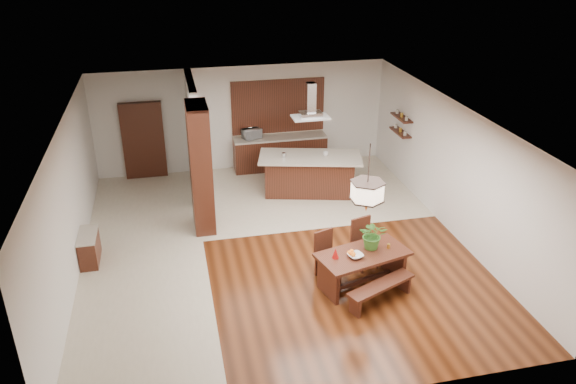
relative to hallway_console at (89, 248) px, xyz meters
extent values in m
plane|color=#3D1B0B|center=(3.81, -0.20, -0.32)|extent=(9.00, 9.00, 0.00)
cube|color=white|center=(3.81, -0.20, 2.58)|extent=(8.00, 9.00, 0.04)
cube|color=silver|center=(3.81, 4.30, 1.14)|extent=(8.00, 0.04, 2.90)
cube|color=silver|center=(3.81, -4.70, 1.14)|extent=(8.00, 0.04, 2.90)
cube|color=silver|center=(-0.19, -0.20, 1.14)|extent=(0.04, 9.00, 2.90)
cube|color=silver|center=(7.81, -0.20, 1.14)|extent=(0.04, 9.00, 2.90)
cube|color=beige|center=(1.06, -0.20, -0.31)|extent=(2.50, 9.00, 0.01)
cube|color=beige|center=(5.06, 2.30, -0.31)|extent=(5.50, 4.00, 0.01)
cube|color=#3F240F|center=(3.81, -0.20, 2.57)|extent=(8.00, 9.00, 0.02)
cube|color=black|center=(2.41, 1.00, 1.14)|extent=(0.45, 1.00, 2.90)
cube|color=silver|center=(2.41, 3.10, 1.14)|extent=(0.18, 2.40, 2.90)
cube|color=black|center=(0.00, 0.00, 0.00)|extent=(0.37, 0.88, 0.63)
cube|color=black|center=(1.11, 4.20, 0.74)|extent=(1.10, 0.20, 2.10)
cube|color=black|center=(4.81, 4.00, 0.13)|extent=(2.60, 0.60, 0.90)
cube|color=#BBB3A3|center=(4.81, 4.00, 0.61)|extent=(2.60, 0.62, 0.05)
cube|color=#A66731|center=(4.81, 4.26, 1.44)|extent=(2.60, 0.08, 1.50)
cube|color=black|center=(7.68, 2.40, 1.08)|extent=(0.26, 0.90, 0.04)
cube|color=black|center=(7.68, 2.40, 1.49)|extent=(0.26, 0.90, 0.04)
cube|color=black|center=(5.15, -2.01, 0.37)|extent=(1.88, 1.27, 0.06)
cube|color=black|center=(4.43, -2.20, 0.01)|extent=(0.25, 0.68, 0.66)
cube|color=black|center=(5.87, -1.82, 0.01)|extent=(0.25, 0.68, 0.66)
imported|color=#346A23|center=(5.38, -1.88, 0.69)|extent=(0.64, 0.60, 0.57)
imported|color=beige|center=(4.96, -2.12, 0.43)|extent=(0.34, 0.34, 0.07)
cone|color=#A10E0B|center=(4.59, -2.06, 0.50)|extent=(0.16, 0.16, 0.20)
cylinder|color=gold|center=(5.68, -1.95, 0.44)|extent=(0.07, 0.07, 0.09)
cube|color=black|center=(5.20, 2.19, 0.18)|extent=(2.35, 1.35, 1.00)
cube|color=#BBB3A3|center=(5.20, 2.13, 0.71)|extent=(2.75, 1.70, 0.06)
imported|color=silver|center=(5.58, 2.07, 0.79)|extent=(0.15, 0.15, 0.10)
imported|color=#B3B6BB|center=(4.02, 4.02, 0.77)|extent=(0.58, 0.49, 0.27)
camera|label=1|loc=(1.83, -10.49, 5.93)|focal=35.00mm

